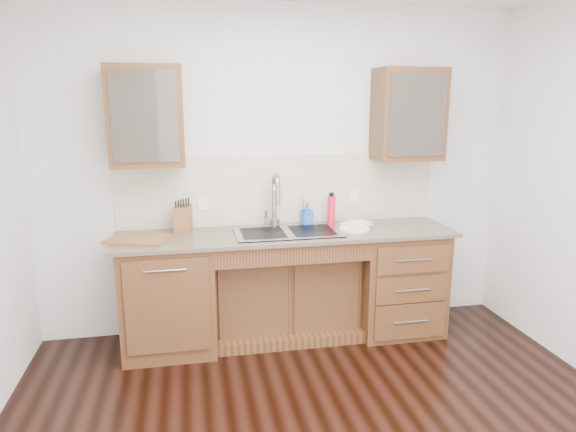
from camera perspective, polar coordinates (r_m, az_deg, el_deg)
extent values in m
cube|color=silver|center=(4.38, -1.02, 4.98)|extent=(4.00, 0.10, 2.70)
cube|color=#593014|center=(4.19, -13.10, -8.60)|extent=(0.70, 0.62, 0.88)
cube|color=#593014|center=(4.37, -0.33, -8.60)|extent=(1.20, 0.44, 0.70)
cube|color=#593014|center=(4.53, 11.87, -6.91)|extent=(0.70, 0.62, 0.88)
cube|color=#84705B|center=(4.11, -0.07, -2.03)|extent=(2.70, 0.65, 0.03)
cube|color=beige|center=(4.34, -0.87, 2.98)|extent=(2.70, 0.02, 0.59)
cube|color=#9E9EA5|center=(4.11, -0.03, -3.03)|extent=(0.84, 0.46, 0.19)
cylinder|color=#999993|center=(4.25, -1.55, 1.46)|extent=(0.04, 0.04, 0.40)
cylinder|color=#999993|center=(4.32, 1.70, 0.57)|extent=(0.02, 0.02, 0.24)
cube|color=#593014|center=(4.06, -15.48, 10.64)|extent=(0.55, 0.34, 0.75)
cube|color=#593014|center=(4.44, 13.20, 10.92)|extent=(0.55, 0.34, 0.75)
cube|color=white|center=(4.28, -9.43, 1.49)|extent=(0.08, 0.01, 0.12)
cube|color=white|center=(4.50, 7.34, 2.13)|extent=(0.08, 0.01, 0.12)
imported|color=blue|center=(4.33, 2.12, 0.21)|extent=(0.10, 0.10, 0.19)
cylinder|color=red|center=(4.33, 4.83, 0.61)|extent=(0.08, 0.08, 0.25)
cylinder|color=white|center=(4.21, 7.40, -1.44)|extent=(0.26, 0.26, 0.01)
cube|color=white|center=(4.27, 7.65, -0.91)|extent=(0.27, 0.24, 0.03)
cube|color=olive|center=(4.18, -11.59, -0.32)|extent=(0.15, 0.21, 0.21)
cube|color=#935B2F|center=(4.03, -16.25, -2.49)|extent=(0.53, 0.45, 0.02)
imported|color=silver|center=(4.07, -17.37, 9.87)|extent=(0.17, 0.17, 0.11)
imported|color=white|center=(4.05, -13.67, 9.99)|extent=(0.12, 0.12, 0.09)
imported|color=white|center=(4.41, 12.33, 10.24)|extent=(0.14, 0.14, 0.09)
imported|color=silver|center=(4.49, 14.70, 10.14)|extent=(0.11, 0.11, 0.09)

